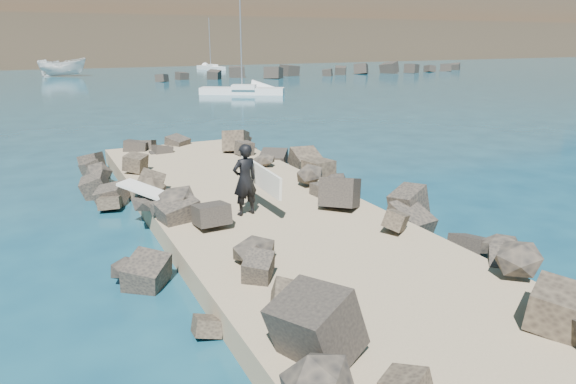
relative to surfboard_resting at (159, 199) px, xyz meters
name	(u,v)px	position (x,y,z in m)	size (l,w,h in m)	color
ground	(272,234)	(2.80, -1.36, -1.04)	(800.00, 800.00, 0.00)	#0F384C
jetty	(306,249)	(2.80, -3.36, -0.74)	(6.00, 26.00, 0.60)	#8C7759
riprap_left	(184,256)	(-0.10, -2.86, -0.54)	(2.60, 22.00, 1.00)	#262421
riprap_right	(390,218)	(5.70, -2.86, -0.54)	(2.60, 22.00, 1.00)	black
breakwater_secondary	(332,71)	(37.80, 53.64, -0.44)	(52.00, 4.00, 1.20)	black
headland	(77,1)	(12.80, 158.64, 14.96)	(360.00, 140.00, 32.00)	#2D4919
surfboard_resting	(159,199)	(0.00, 0.00, 0.00)	(0.59, 2.37, 0.08)	silver
boat_imported	(62,67)	(1.69, 68.86, 0.26)	(2.53, 6.73, 2.60)	silver
surfer_with_board	(247,179)	(2.19, -1.08, 0.56)	(0.93, 2.45, 1.98)	black
sailboat_f	(235,63)	(36.85, 92.09, -0.69)	(3.52, 5.19, 6.55)	silver
sailboat_c	(242,91)	(15.79, 34.07, -0.69)	(7.95, 5.79, 9.77)	silver
sailboat_d	(211,68)	(25.87, 74.74, -0.69)	(3.06, 7.45, 8.75)	silver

